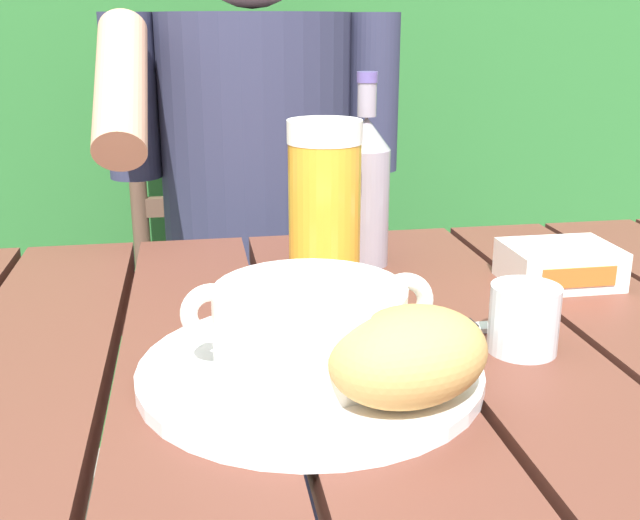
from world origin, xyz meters
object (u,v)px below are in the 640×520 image
serving_plate (310,370)px  bread_roll (409,356)px  water_glass_small (524,319)px  chair_near_diner (253,297)px  soup_bowl (310,324)px  butter_tub (559,264)px  beer_glass (326,205)px  table_knife (472,327)px  person_eating (257,203)px  beer_bottle (365,188)px

serving_plate → bread_roll: (0.06, -0.07, 0.04)m
water_glass_small → chair_near_diner: bearing=101.7°
soup_bowl → butter_tub: 0.37m
bread_roll → beer_glass: 0.30m
beer_glass → butter_tub: 0.27m
chair_near_diner → table_knife: 0.86m
butter_tub → table_knife: bearing=-141.4°
water_glass_small → table_knife: 0.06m
person_eating → beer_glass: size_ratio=6.72×
soup_bowl → beer_bottle: beer_bottle is taller
soup_bowl → butter_tub: soup_bowl is taller
soup_bowl → water_glass_small: 0.20m
chair_near_diner → beer_bottle: bearing=-80.9°
serving_plate → beer_bottle: (0.11, 0.29, 0.09)m
beer_bottle → water_glass_small: size_ratio=3.68×
chair_near_diner → water_glass_small: (0.18, -0.86, 0.28)m
person_eating → bread_roll: bearing=-86.5°
person_eating → serving_plate: bearing=-91.4°
serving_plate → soup_bowl: bearing=153.4°
soup_bowl → chair_near_diner: bearing=88.7°
soup_bowl → beer_glass: 0.23m
serving_plate → butter_tub: 0.37m
water_glass_small → person_eating: bearing=105.3°
water_glass_small → serving_plate: bearing=-174.3°
chair_near_diner → bread_roll: size_ratio=6.59×
beer_bottle → butter_tub: beer_bottle is taller
beer_glass → butter_tub: size_ratio=1.53×
soup_bowl → bread_roll: soup_bowl is taller
bread_roll → person_eating: bearing=93.5°
person_eating → bread_roll: 0.75m
person_eating → bread_roll: (0.05, -0.75, 0.06)m
soup_bowl → butter_tub: bearing=30.6°
person_eating → table_knife: bearing=-76.0°
chair_near_diner → person_eating: (-0.00, -0.20, 0.24)m
serving_plate → soup_bowl: 0.04m
serving_plate → beer_glass: bearing=76.5°
bread_roll → soup_bowl: bearing=130.6°
beer_bottle → water_glass_small: bearing=-73.0°
table_knife → soup_bowl: bearing=-157.7°
soup_bowl → person_eating: bearing=88.6°
water_glass_small → beer_glass: bearing=125.8°
chair_near_diner → beer_bottle: size_ratio=4.52×
soup_bowl → water_glass_small: (0.20, 0.02, -0.02)m
person_eating → serving_plate: size_ratio=4.33×
butter_tub → table_knife: size_ratio=0.85×
water_glass_small → soup_bowl: bearing=-174.3°
bread_roll → beer_bottle: bearing=82.2°
person_eating → beer_bottle: person_eating is taller
chair_near_diner → bread_roll: bearing=-87.4°
beer_bottle → table_knife: beer_bottle is taller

